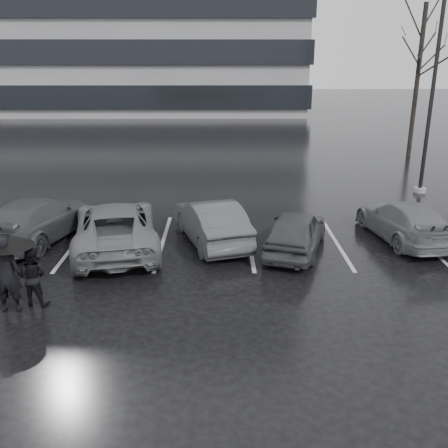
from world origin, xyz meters
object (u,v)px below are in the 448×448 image
car_east (404,221)px  tree_north (417,82)px  pedestrian_right (33,277)px  pedestrian_left (6,275)px  car_main (296,231)px  car_west_b (116,226)px  car_west_c (38,219)px  lamp_post (433,91)px  car_west_a (211,221)px

car_east → tree_north: tree_north is taller
pedestrian_right → tree_north: size_ratio=0.17×
pedestrian_left → car_east: bearing=-159.6°
car_main → car_west_b: bearing=15.5°
car_west_c → tree_north: bearing=-127.5°
car_main → car_east: 3.79m
car_west_c → lamp_post: (14.71, 5.81, 3.61)m
car_west_a → car_west_b: 2.98m
car_east → lamp_post: 7.50m
pedestrian_right → car_west_c: bearing=-64.6°
car_west_b → pedestrian_left: pedestrian_left is taller
pedestrian_left → tree_north: bearing=-133.6°
car_main → car_west_c: car_west_c is taller
tree_north → car_west_c: bearing=-140.4°
car_east → pedestrian_left: 11.88m
car_main → pedestrian_right: bearing=44.9°
pedestrian_left → car_main: bearing=-155.7°
pedestrian_left → tree_north: tree_north is taller
car_main → car_west_c: size_ratio=0.78×
tree_north → car_main: bearing=-120.5°
lamp_post → car_west_a: bearing=-146.1°
pedestrian_left → tree_north: 25.30m
car_west_c → tree_north: (17.25, 14.25, 3.55)m
pedestrian_left → car_west_c: bearing=-81.7°
car_east → lamp_post: (2.84, 5.89, 3.68)m
car_west_a → pedestrian_right: size_ratio=2.91×
car_east → pedestrian_right: (-10.43, -4.42, 0.10)m
car_east → car_west_c: bearing=-9.1°
car_east → pedestrian_left: pedestrian_left is taller
car_west_c → pedestrian_left: bearing=114.4°
car_west_b → car_west_c: car_west_b is taller
car_west_b → car_east: size_ratio=1.21×
car_west_a → pedestrian_right: bearing=27.6°
car_main → car_east: bearing=-146.7°
car_west_a → car_west_c: bearing=-20.6°
car_west_a → car_west_c: car_west_c is taller
pedestrian_right → car_west_b: bearing=-101.1°
car_east → pedestrian_right: 11.33m
pedestrian_left → tree_north: size_ratio=0.22×
car_main → lamp_post: 10.15m
car_west_b → car_east: 9.21m
car_east → car_west_a: bearing=-6.7°
car_west_b → tree_north: (14.56, 15.09, 3.52)m
car_west_a → tree_north: 18.97m
car_east → pedestrian_left: bearing=14.9°
car_west_b → car_east: car_west_b is taller
pedestrian_left → lamp_post: 17.69m
lamp_post → pedestrian_right: bearing=-142.1°
car_main → car_west_a: bearing=1.3°
pedestrian_right → tree_north: bearing=-122.4°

